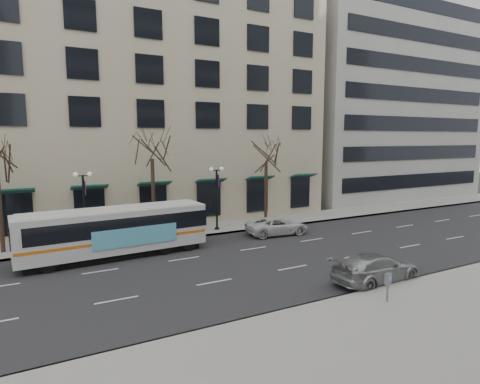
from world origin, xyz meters
TOP-DOWN VIEW (x-y plane):
  - ground at (0.00, 0.00)m, footprint 160.00×160.00m
  - sidewalk_far at (5.00, 9.00)m, footprint 80.00×4.00m
  - building_hotel at (-2.00, 21.00)m, footprint 40.00×20.00m
  - building_office at (32.00, 21.00)m, footprint 25.00×20.00m
  - tree_far_mid at (0.00, 8.80)m, footprint 3.60×3.60m
  - tree_far_right at (10.00, 8.80)m, footprint 3.60×3.60m
  - lamp_post_left at (-4.99, 8.20)m, footprint 1.22×0.45m
  - lamp_post_right at (5.01, 8.20)m, footprint 1.22×0.45m
  - city_bus at (-3.57, 4.75)m, footprint 11.69×3.23m
  - silver_car at (7.51, -6.20)m, footprint 5.24×2.29m
  - white_pickup at (8.69, 4.97)m, footprint 5.14×2.77m
  - pay_station at (5.69, -8.61)m, footprint 0.31×0.22m

SIDE VIEW (x-z plane):
  - ground at x=0.00m, z-range 0.00..0.00m
  - sidewalk_far at x=5.00m, z-range 0.00..0.15m
  - white_pickup at x=8.69m, z-range 0.00..1.37m
  - silver_car at x=7.51m, z-range 0.00..1.50m
  - pay_station at x=5.69m, z-range 0.45..1.78m
  - city_bus at x=-3.57m, z-range 0.15..3.28m
  - lamp_post_left at x=-4.99m, z-range 0.34..5.55m
  - lamp_post_right at x=5.01m, z-range 0.34..5.55m
  - tree_far_right at x=10.00m, z-range 2.39..10.45m
  - tree_far_mid at x=0.00m, z-range 2.63..11.18m
  - building_hotel at x=-2.00m, z-range 0.00..24.00m
  - building_office at x=32.00m, z-range 0.00..35.00m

